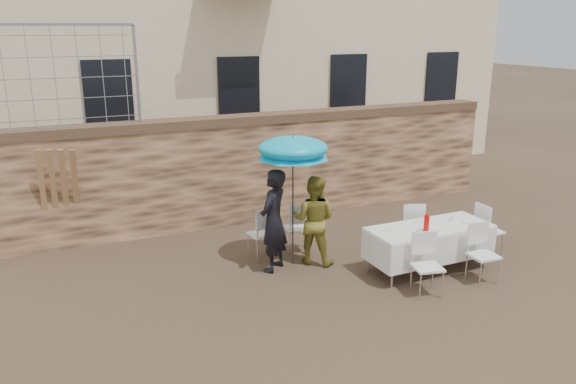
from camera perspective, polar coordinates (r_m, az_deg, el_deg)
name	(u,v)px	position (r m, az deg, el deg)	size (l,w,h in m)	color
ground	(328,341)	(7.64, 4.13, -14.84)	(80.00, 80.00, 0.00)	brown
stone_wall	(214,173)	(11.54, -7.51, 1.93)	(13.00, 0.50, 2.20)	#8B6345
chain_link_fence	(43,79)	(10.76, -23.66, 10.50)	(3.20, 0.06, 1.80)	gray
man_suit	(273,221)	(9.31, -1.49, -2.92)	(0.64, 0.42, 1.75)	black
woman_dress	(314,220)	(9.64, 2.64, -2.85)	(0.76, 0.59, 1.56)	#ADA035
umbrella	(293,152)	(9.25, 0.51, 4.10)	(1.21, 1.21, 2.10)	#3F3F44
couple_chair_left	(262,232)	(9.92, -2.70, -4.12)	(0.48, 0.48, 0.96)	white
couple_chair_right	(298,227)	(10.18, 0.97, -3.56)	(0.48, 0.48, 0.96)	white
banquet_table	(430,229)	(9.65, 14.22, -3.65)	(2.10, 0.85, 0.78)	white
soda_bottle	(426,223)	(9.36, 13.89, -3.12)	(0.09, 0.09, 0.26)	red
table_chair_front_left	(428,266)	(8.84, 14.00, -7.26)	(0.48, 0.48, 0.96)	white
table_chair_front_right	(484,254)	(9.53, 19.27, -5.97)	(0.48, 0.48, 0.96)	white
table_chair_back	(410,226)	(10.44, 12.30, -3.44)	(0.48, 0.48, 0.96)	white
table_chair_side	(489,229)	(10.69, 19.74, -3.58)	(0.48, 0.48, 0.96)	white
wood_planks	(62,199)	(10.86, -21.97, -0.62)	(0.70, 0.20, 2.00)	#A37749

